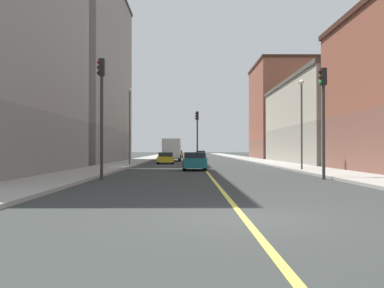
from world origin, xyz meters
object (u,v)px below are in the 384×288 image
Objects in this scene: building_left_mid at (334,122)px; traffic_light_right_near at (101,102)px; street_lamp_left_near at (302,114)px; street_lamp_right_near at (130,118)px; car_maroon at (174,155)px; car_yellow at (166,158)px; box_truck at (172,149)px; building_right_midblock at (71,72)px; car_blue at (201,155)px; traffic_light_left_near at (323,107)px; car_teal at (194,161)px; building_left_far at (290,111)px; traffic_light_median_far at (197,130)px; car_orange at (178,154)px.

traffic_light_right_near is (-21.23, -25.30, -0.63)m from building_left_mid.
street_lamp_right_near is (-13.71, 9.58, 0.42)m from street_lamp_left_near.
street_lamp_left_near reaches higher than traffic_light_right_near.
car_maroon is at bearing 87.62° from traffic_light_right_near.
street_lamp_left_near reaches higher than car_yellow.
car_maroon is at bearing 91.14° from box_truck.
car_blue is (16.17, 21.78, -10.17)m from building_right_midblock.
street_lamp_left_near is 0.89× the size of street_lamp_right_near.
building_right_midblock reaches higher than car_blue.
street_lamp_left_near is 19.39m from car_yellow.
building_right_midblock is at bearing 127.43° from traffic_light_left_near.
car_teal is at bearing 62.92° from traffic_light_right_near.
car_blue is (-14.55, 3.30, -7.13)m from building_left_far.
street_lamp_right_near reaches higher than street_lamp_left_near.
car_maroon is (-4.63, 0.10, -0.03)m from car_blue.
building_left_far is at bearing 65.97° from car_teal.
car_yellow is (-10.65, 15.82, -3.50)m from street_lamp_left_near.
box_truck is (11.86, 6.09, -9.24)m from building_right_midblock.
car_teal is at bearing -92.22° from traffic_light_median_far.
car_blue is (-6.04, 41.56, -3.47)m from street_lamp_left_near.
car_blue is (4.13, -8.27, -0.02)m from car_orange.
car_blue is at bearing 87.61° from car_teal.
building_left_mid is 3.67× the size of street_lamp_left_near.
car_blue is at bearing 98.28° from street_lamp_left_near.
car_blue is at bearing 74.63° from box_truck.
street_lamp_right_near is 7.97m from car_yellow.
traffic_light_median_far is 0.79× the size of box_truck.
building_left_mid is 5.33× the size of car_orange.
building_right_midblock is (-30.71, -18.48, 3.04)m from building_left_far.
traffic_light_left_near is 12.30m from car_teal.
car_yellow is at bearing 85.00° from traffic_light_right_near.
traffic_light_right_near is 24.08m from car_yellow.
car_blue is 0.98× the size of car_teal.
building_left_far is 2.41× the size of street_lamp_left_near.
building_left_mid is at bearing 4.68° from car_yellow.
traffic_light_median_far is 27.31m from car_blue.
car_yellow is 10.10m from box_truck.
street_lamp_right_near is (8.50, -10.19, -6.29)m from building_right_midblock.
street_lamp_right_near is at bearing 125.96° from traffic_light_left_near.
car_yellow is at bearing -18.89° from building_right_midblock.
traffic_light_right_near reaches higher than traffic_light_left_near.
traffic_light_right_near is at bearing -97.69° from car_blue.
building_right_midblock is 16.22m from box_truck.
traffic_light_left_near reaches higher than car_orange.
traffic_light_left_near is (-9.52, -46.17, -3.96)m from building_left_far.
street_lamp_right_near is 1.78× the size of car_yellow.
car_orange is at bearing 68.17° from building_right_midblock.
traffic_light_right_near reaches higher than car_orange.
building_left_far is 3.81× the size of car_teal.
car_blue is 0.56× the size of box_truck.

